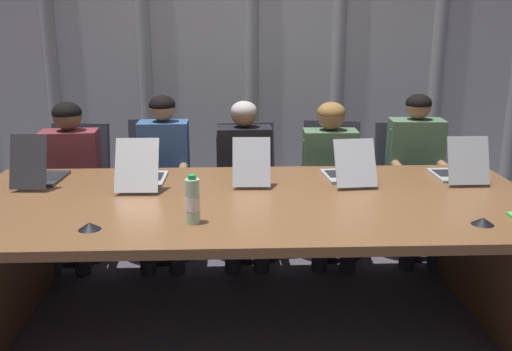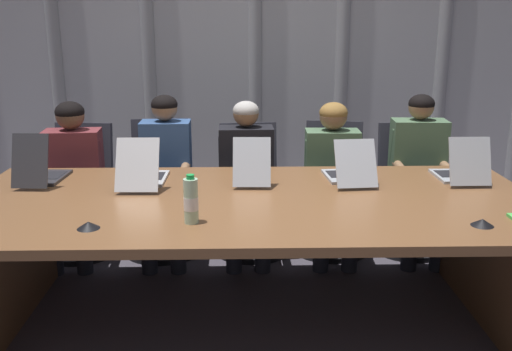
{
  "view_description": "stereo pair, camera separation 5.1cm",
  "coord_description": "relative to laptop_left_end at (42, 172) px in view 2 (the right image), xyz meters",
  "views": [
    {
      "loc": [
        -0.1,
        -3.02,
        1.71
      ],
      "look_at": [
        0.03,
        0.13,
        0.84
      ],
      "focal_mm": 40.04,
      "sensor_mm": 36.0,
      "label": 1
    },
    {
      "loc": [
        -0.05,
        -3.02,
        1.71
      ],
      "look_at": [
        0.03,
        0.13,
        0.84
      ],
      "focal_mm": 40.04,
      "sensor_mm": 36.0,
      "label": 2
    }
  ],
  "objects": [
    {
      "name": "person_left_end",
      "position": [
        0.01,
        0.57,
        -0.14
      ],
      "size": [
        0.43,
        0.56,
        1.14
      ],
      "rotation": [
        0.0,
        0.0,
        -1.5
      ],
      "color": "brown",
      "rests_on": "ground_plane"
    },
    {
      "name": "person_right_end",
      "position": [
        2.51,
        0.57,
        -0.13
      ],
      "size": [
        0.42,
        0.56,
        1.19
      ],
      "rotation": [
        0.0,
        0.0,
        -1.64
      ],
      "color": "#4C6B4C",
      "rests_on": "ground_plane"
    },
    {
      "name": "laptop_left_mid",
      "position": [
        0.63,
        -0.05,
        -0.0
      ],
      "size": [
        0.25,
        0.49,
        0.3
      ],
      "rotation": [
        0.0,
        0.0,
        1.56
      ],
      "color": "#BCBCC1",
      "rests_on": "conference_table"
    },
    {
      "name": "ground_plane",
      "position": [
        1.27,
        -0.37,
        -0.8
      ],
      "size": [
        12.13,
        12.13,
        0.0
      ],
      "primitive_type": "plane",
      "color": "#47424C"
    },
    {
      "name": "conference_mic_left_side",
      "position": [
        2.39,
        -0.82,
        -0.04
      ],
      "size": [
        0.11,
        0.11,
        0.03
      ],
      "primitive_type": "cone",
      "color": "black",
      "rests_on": "conference_table"
    },
    {
      "name": "laptop_center",
      "position": [
        1.29,
        0.01,
        -0.01
      ],
      "size": [
        0.24,
        0.44,
        0.29
      ],
      "rotation": [
        0.0,
        0.0,
        1.54
      ],
      "color": "#A8ADB7",
      "rests_on": "conference_table"
    },
    {
      "name": "conference_mic_middle",
      "position": [
        0.49,
        -0.81,
        -0.04
      ],
      "size": [
        0.11,
        0.11,
        0.03
      ],
      "primitive_type": "cone",
      "color": "black",
      "rests_on": "conference_table"
    },
    {
      "name": "office_chair_right_end",
      "position": [
        2.5,
        0.73,
        -0.45
      ],
      "size": [
        0.6,
        0.6,
        0.93
      ],
      "rotation": [
        0.0,
        0.0,
        -1.55
      ],
      "color": "#2D2D38",
      "rests_on": "ground_plane"
    },
    {
      "name": "water_bottle_primary",
      "position": [
        0.97,
        -0.74,
        0.05
      ],
      "size": [
        0.07,
        0.07,
        0.25
      ],
      "color": "#ADD1B2",
      "rests_on": "conference_table"
    },
    {
      "name": "office_chair_left_mid",
      "position": [
        0.62,
        0.73,
        -0.44
      ],
      "size": [
        0.6,
        0.6,
        0.97
      ],
      "rotation": [
        0.0,
        0.0,
        -1.47
      ],
      "color": "#2D2D38",
      "rests_on": "ground_plane"
    },
    {
      "name": "conference_table",
      "position": [
        1.27,
        -0.37,
        -0.22
      ],
      "size": [
        3.21,
        1.42,
        0.74
      ],
      "color": "brown",
      "rests_on": "ground_plane"
    },
    {
      "name": "office_chair_left_end",
      "position": [
        -0.0,
        0.73,
        -0.45
      ],
      "size": [
        0.6,
        0.6,
        0.94
      ],
      "rotation": [
        0.0,
        0.0,
        -1.68
      ],
      "color": "#2D2D38",
      "rests_on": "ground_plane"
    },
    {
      "name": "laptop_right_mid",
      "position": [
        1.88,
        -0.01,
        -0.01
      ],
      "size": [
        0.28,
        0.47,
        0.28
      ],
      "rotation": [
        0.0,
        0.0,
        1.65
      ],
      "color": "#A8ADB7",
      "rests_on": "conference_table"
    },
    {
      "name": "person_center",
      "position": [
        1.25,
        0.57,
        -0.16
      ],
      "size": [
        0.41,
        0.55,
        1.14
      ],
      "rotation": [
        0.0,
        0.0,
        -1.55
      ],
      "color": "black",
      "rests_on": "ground_plane"
    },
    {
      "name": "office_chair_center",
      "position": [
        1.29,
        0.73,
        -0.45
      ],
      "size": [
        0.6,
        0.6,
        0.94
      ],
      "rotation": [
        0.0,
        0.0,
        -1.47
      ],
      "color": "#2D2D38",
      "rests_on": "ground_plane"
    },
    {
      "name": "curtain_backdrop",
      "position": [
        1.27,
        1.88,
        0.79
      ],
      "size": [
        6.06,
        0.17,
        3.19
      ],
      "color": "#B2B2B7",
      "rests_on": "ground_plane"
    },
    {
      "name": "person_right_mid",
      "position": [
        1.88,
        0.57,
        -0.15
      ],
      "size": [
        0.41,
        0.55,
        1.13
      ],
      "rotation": [
        0.0,
        0.0,
        -1.61
      ],
      "color": "#4C6B4C",
      "rests_on": "ground_plane"
    },
    {
      "name": "office_chair_right_mid",
      "position": [
        1.9,
        0.73,
        -0.45
      ],
      "size": [
        0.6,
        0.61,
        0.95
      ],
      "rotation": [
        0.0,
        0.0,
        -1.74
      ],
      "color": "#2D2D38",
      "rests_on": "ground_plane"
    },
    {
      "name": "laptop_left_end",
      "position": [
        0.0,
        0.0,
        0.0
      ],
      "size": [
        0.24,
        0.45,
        0.32
      ],
      "rotation": [
        0.0,
        0.0,
        1.51
      ],
      "color": "#2D2D33",
      "rests_on": "conference_table"
    },
    {
      "name": "person_left_mid",
      "position": [
        0.67,
        0.57,
        -0.13
      ],
      "size": [
        0.36,
        0.55,
        1.19
      ],
      "rotation": [
        0.0,
        0.0,
        -1.56
      ],
      "color": "#335184",
      "rests_on": "ground_plane"
    },
    {
      "name": "laptop_right_end",
      "position": [
        2.57,
        -0.02,
        -0.01
      ],
      "size": [
        0.25,
        0.41,
        0.29
      ],
      "rotation": [
        0.0,
        0.0,
        1.58
      ],
      "color": "#A8ADB7",
      "rests_on": "conference_table"
    }
  ]
}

